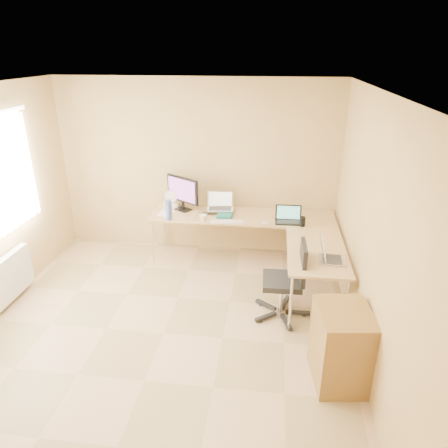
# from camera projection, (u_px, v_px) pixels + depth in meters

# --- Properties ---
(floor) EXTENTS (4.50, 4.50, 0.00)m
(floor) POSITION_uv_depth(u_px,v_px,m) (163.00, 333.00, 4.60)
(floor) COLOR tan
(floor) RESTS_ON ground
(ceiling) EXTENTS (4.50, 4.50, 0.00)m
(ceiling) POSITION_uv_depth(u_px,v_px,m) (146.00, 92.00, 3.57)
(ceiling) COLOR white
(ceiling) RESTS_ON ground
(wall_back) EXTENTS (4.50, 0.00, 4.50)m
(wall_back) POSITION_uv_depth(u_px,v_px,m) (197.00, 168.00, 6.14)
(wall_back) COLOR tan
(wall_back) RESTS_ON ground
(wall_front) EXTENTS (4.50, 0.00, 4.50)m
(wall_front) POSITION_uv_depth(u_px,v_px,m) (32.00, 408.00, 2.03)
(wall_front) COLOR tan
(wall_front) RESTS_ON ground
(wall_right) EXTENTS (0.00, 4.50, 4.50)m
(wall_right) POSITION_uv_depth(u_px,v_px,m) (373.00, 239.00, 3.85)
(wall_right) COLOR tan
(wall_right) RESTS_ON ground
(desk_main) EXTENTS (2.65, 0.70, 0.73)m
(desk_main) POSITION_uv_depth(u_px,v_px,m) (242.00, 238.00, 6.06)
(desk_main) COLOR tan
(desk_main) RESTS_ON ground
(desk_return) EXTENTS (0.70, 1.30, 0.73)m
(desk_return) POSITION_uv_depth(u_px,v_px,m) (314.00, 276.00, 5.04)
(desk_return) COLOR tan
(desk_return) RESTS_ON ground
(monitor) EXTENTS (0.61, 0.49, 0.52)m
(monitor) POSITION_uv_depth(u_px,v_px,m) (183.00, 194.00, 6.00)
(monitor) COLOR black
(monitor) RESTS_ON desk_main
(book_stack) EXTENTS (0.22, 0.30, 0.05)m
(book_stack) POSITION_uv_depth(u_px,v_px,m) (225.00, 214.00, 5.88)
(book_stack) COLOR #196057
(book_stack) RESTS_ON desk_main
(laptop_center) EXTENTS (0.41, 0.33, 0.25)m
(laptop_center) POSITION_uv_depth(u_px,v_px,m) (220.00, 201.00, 5.94)
(laptop_center) COLOR #AEAEB4
(laptop_center) RESTS_ON desk_main
(laptop_black) EXTENTS (0.36, 0.27, 0.23)m
(laptop_black) POSITION_uv_depth(u_px,v_px,m) (289.00, 215.00, 5.62)
(laptop_black) COLOR black
(laptop_black) RESTS_ON desk_main
(keyboard) EXTENTS (0.46, 0.18, 0.02)m
(keyboard) POSITION_uv_depth(u_px,v_px,m) (227.00, 222.00, 5.66)
(keyboard) COLOR silver
(keyboard) RESTS_ON desk_main
(mouse) EXTENTS (0.11, 0.08, 0.04)m
(mouse) POSITION_uv_depth(u_px,v_px,m) (265.00, 223.00, 5.60)
(mouse) COLOR silver
(mouse) RESTS_ON desk_main
(mug) EXTENTS (0.11, 0.11, 0.10)m
(mug) POSITION_uv_depth(u_px,v_px,m) (203.00, 218.00, 5.69)
(mug) COLOR white
(mug) RESTS_ON desk_main
(cd_stack) EXTENTS (0.13, 0.13, 0.03)m
(cd_stack) POSITION_uv_depth(u_px,v_px,m) (206.00, 214.00, 5.93)
(cd_stack) COLOR #ACADD1
(cd_stack) RESTS_ON desk_main
(water_bottle) EXTENTS (0.09, 0.09, 0.29)m
(water_bottle) POSITION_uv_depth(u_px,v_px,m) (169.00, 210.00, 5.70)
(water_bottle) COLOR #4460A2
(water_bottle) RESTS_ON desk_main
(papers) EXTENTS (0.21, 0.28, 0.01)m
(papers) POSITION_uv_depth(u_px,v_px,m) (165.00, 213.00, 5.99)
(papers) COLOR white
(papers) RESTS_ON desk_main
(white_box) EXTENTS (0.24, 0.19, 0.08)m
(white_box) POSITION_uv_depth(u_px,v_px,m) (171.00, 204.00, 6.21)
(white_box) COLOR white
(white_box) RESTS_ON desk_main
(desk_fan) EXTENTS (0.22, 0.22, 0.25)m
(desk_fan) POSITION_uv_depth(u_px,v_px,m) (172.00, 199.00, 6.17)
(desk_fan) COLOR white
(desk_fan) RESTS_ON desk_main
(black_cup) EXTENTS (0.10, 0.10, 0.13)m
(black_cup) POSITION_uv_depth(u_px,v_px,m) (302.00, 222.00, 5.52)
(black_cup) COLOR black
(black_cup) RESTS_ON desk_main
(laptop_return) EXTENTS (0.37, 0.30, 0.24)m
(laptop_return) POSITION_uv_depth(u_px,v_px,m) (333.00, 251.00, 4.60)
(laptop_return) COLOR #B5B4BF
(laptop_return) RESTS_ON desk_return
(office_chair) EXTENTS (0.59, 0.59, 0.96)m
(office_chair) POSITION_uv_depth(u_px,v_px,m) (282.00, 278.00, 4.73)
(office_chair) COLOR black
(office_chair) RESTS_ON ground
(cabinet) EXTENTS (0.55, 0.65, 0.82)m
(cabinet) POSITION_uv_depth(u_px,v_px,m) (341.00, 348.00, 3.84)
(cabinet) COLOR brown
(cabinet) RESTS_ON ground
(radiator) EXTENTS (0.09, 0.80, 0.55)m
(radiator) POSITION_uv_depth(u_px,v_px,m) (10.00, 277.00, 5.06)
(radiator) COLOR white
(radiator) RESTS_ON ground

